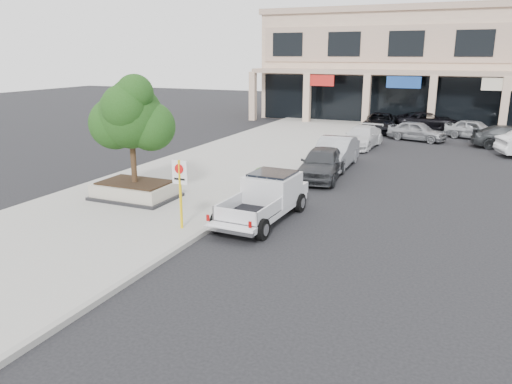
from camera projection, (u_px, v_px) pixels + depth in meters
ground at (249, 240)px, 15.93m from camera, size 120.00×120.00×0.00m
sidewalk at (195, 179)px, 23.34m from camera, size 8.00×52.00×0.15m
curb at (274, 188)px, 21.80m from camera, size 0.20×52.00×0.15m
strip_mall at (506, 66)px, 41.43m from camera, size 40.55×12.43×9.50m
planter at (135, 190)px, 19.91m from camera, size 3.20×2.20×0.68m
planter_tree at (136, 116)px, 19.20m from camera, size 2.90×2.55×4.00m
no_parking_sign at (180, 185)px, 16.16m from camera, size 0.55×0.09×2.30m
hedge at (264, 178)px, 21.30m from camera, size 1.10×0.99×0.93m
pickup_truck at (262, 199)px, 17.51m from camera, size 2.06×5.12×1.59m
curb_car_a at (322, 163)px, 23.44m from camera, size 2.20×4.59×1.51m
curb_car_b at (335, 153)px, 25.83m from camera, size 1.76×4.78×1.56m
curb_car_c at (362, 137)px, 31.38m from camera, size 2.19×4.68×1.32m
curb_car_d at (380, 123)px, 37.61m from camera, size 2.82×5.28×1.41m
lot_car_a at (417, 131)px, 33.84m from camera, size 4.19×2.58×1.33m
lot_car_c at (512, 137)px, 31.03m from camera, size 4.94×2.39×1.39m
lot_car_d at (428, 121)px, 38.47m from camera, size 5.50×3.68×1.40m
lot_car_e at (474, 129)px, 34.51m from camera, size 4.20×2.64×1.33m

